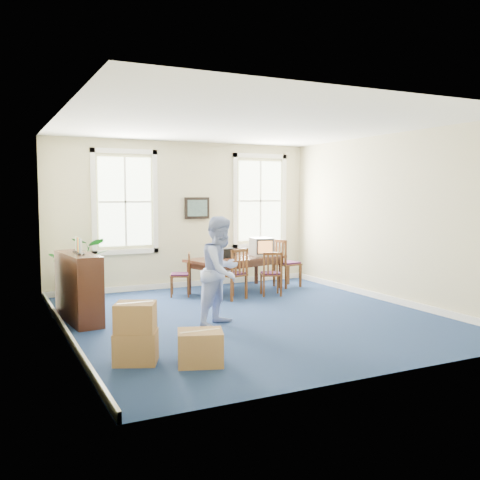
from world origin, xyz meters
name	(u,v)px	position (x,y,z in m)	size (l,w,h in m)	color
floor	(250,317)	(0.00, 0.00, 0.00)	(6.50, 6.50, 0.00)	navy
ceiling	(250,124)	(0.00, 0.00, 3.20)	(6.50, 6.50, 0.00)	white
wall_back	(184,215)	(0.00, 3.25, 1.60)	(6.50, 6.50, 0.00)	beige
wall_front	(382,236)	(0.00, -3.25, 1.60)	(6.50, 6.50, 0.00)	beige
wall_left	(62,227)	(-3.00, 0.00, 1.60)	(6.50, 6.50, 0.00)	beige
wall_right	(391,218)	(3.00, 0.00, 1.60)	(6.50, 6.50, 0.00)	beige
baseboard_back	(185,284)	(0.00, 3.22, 0.06)	(6.00, 0.04, 0.12)	white
baseboard_left	(67,333)	(-2.97, 0.00, 0.06)	(0.04, 6.50, 0.12)	white
baseboard_right	(387,298)	(2.97, 0.00, 0.06)	(0.04, 6.50, 0.12)	white
window_left	(125,202)	(-1.30, 3.23, 1.90)	(1.40, 0.12, 2.20)	white
window_right	(260,201)	(1.90, 3.23, 1.90)	(1.40, 0.12, 2.20)	white
wall_picture	(197,208)	(0.30, 3.20, 1.75)	(0.58, 0.06, 0.48)	black
conference_table	(236,274)	(0.81, 2.25, 0.36)	(2.13, 0.97, 0.73)	#3D1E13
crt_tv	(261,247)	(1.44, 2.30, 0.92)	(0.43, 0.47, 0.39)	#B7B7BC
game_console	(274,254)	(1.73, 2.25, 0.75)	(0.17, 0.21, 0.05)	white
equipment_bag	(225,253)	(0.57, 2.30, 0.82)	(0.39, 0.25, 0.19)	black
chair_near_left	(232,274)	(0.38, 1.53, 0.50)	(0.45, 0.45, 1.01)	brown
chair_near_right	(271,273)	(1.25, 1.53, 0.45)	(0.40, 0.40, 0.90)	brown
chair_end_left	(180,274)	(-0.45, 2.25, 0.44)	(0.40, 0.40, 0.88)	brown
chair_end_right	(287,263)	(2.07, 2.25, 0.53)	(0.48, 0.48, 1.07)	brown
man	(221,271)	(-0.65, -0.27, 0.86)	(0.84, 0.65, 1.72)	#A2B4EE
credenza	(78,287)	(-2.65, 0.94, 0.56)	(0.41, 1.44, 1.13)	#3D1E13
brochure_rack	(79,244)	(-2.63, 0.94, 1.26)	(0.11, 0.61, 0.27)	#99999E
potted_plant	(81,269)	(-2.33, 2.62, 0.63)	(1.12, 0.98, 1.25)	#114E14
cardboard_boxes	(149,328)	(-2.18, -1.48, 0.39)	(1.38, 1.38, 0.79)	#9E713F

